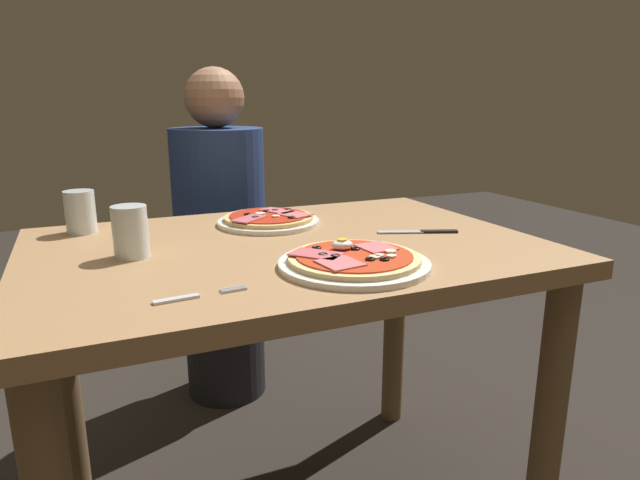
{
  "coord_description": "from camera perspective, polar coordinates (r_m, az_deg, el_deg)",
  "views": [
    {
      "loc": [
        -0.41,
        -1.13,
        1.08
      ],
      "look_at": [
        0.03,
        -0.11,
        0.79
      ],
      "focal_mm": 30.92,
      "sensor_mm": 36.0,
      "label": 1
    }
  ],
  "objects": [
    {
      "name": "pizza_foreground",
      "position": [
        1.07,
        3.51,
        -2.17
      ],
      "size": [
        0.3,
        0.3,
        0.05
      ],
      "color": "white",
      "rests_on": "dining_table"
    },
    {
      "name": "knife",
      "position": [
        1.36,
        10.65,
        0.86
      ],
      "size": [
        0.19,
        0.09,
        0.01
      ],
      "color": "silver",
      "rests_on": "dining_table"
    },
    {
      "name": "pizza_across_left",
      "position": [
        1.43,
        -5.32,
        2.11
      ],
      "size": [
        0.26,
        0.26,
        0.03
      ],
      "color": "white",
      "rests_on": "dining_table"
    },
    {
      "name": "water_glass_far",
      "position": [
        1.19,
        -19.0,
        0.5
      ],
      "size": [
        0.07,
        0.07,
        0.11
      ],
      "color": "silver",
      "rests_on": "dining_table"
    },
    {
      "name": "dining_table",
      "position": [
        1.29,
        -3.44,
        -5.86
      ],
      "size": [
        1.12,
        0.79,
        0.76
      ],
      "color": "#9E754C",
      "rests_on": "ground"
    },
    {
      "name": "fork",
      "position": [
        0.93,
        -12.96,
        -5.69
      ],
      "size": [
        0.16,
        0.03,
        0.0
      ],
      "color": "silver",
      "rests_on": "dining_table"
    },
    {
      "name": "water_glass_near",
      "position": [
        1.45,
        -23.53,
        2.4
      ],
      "size": [
        0.07,
        0.07,
        0.1
      ],
      "color": "silver",
      "rests_on": "dining_table"
    },
    {
      "name": "diner_person",
      "position": [
        2.0,
        -10.18,
        -0.76
      ],
      "size": [
        0.32,
        0.32,
        1.18
      ],
      "rotation": [
        0.0,
        0.0,
        3.14
      ],
      "color": "black",
      "rests_on": "ground"
    }
  ]
}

